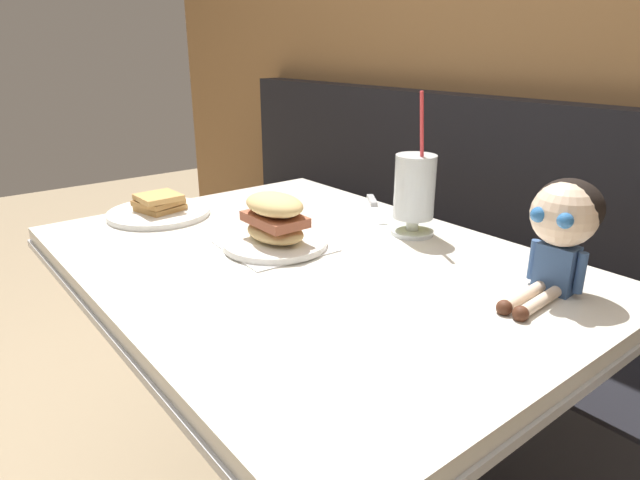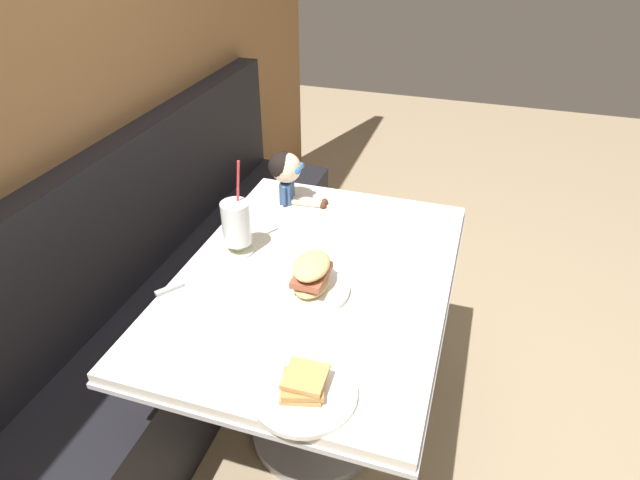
{
  "view_description": "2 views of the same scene",
  "coord_description": "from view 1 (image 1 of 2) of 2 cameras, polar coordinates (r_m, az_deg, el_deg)",
  "views": [
    {
      "loc": [
        0.82,
        -0.44,
        1.15
      ],
      "look_at": [
        -0.01,
        0.22,
        0.76
      ],
      "focal_mm": 30.56,
      "sensor_mm": 36.0,
      "label": 1
    },
    {
      "loc": [
        -1.24,
        -0.23,
        1.72
      ],
      "look_at": [
        0.04,
        0.17,
        0.84
      ],
      "focal_mm": 30.16,
      "sensor_mm": 36.0,
      "label": 2
    }
  ],
  "objects": [
    {
      "name": "toast_plate",
      "position": [
        1.42,
        -16.5,
        3.04
      ],
      "size": [
        0.25,
        0.25,
        0.06
      ],
      "color": "white",
      "rests_on": "diner_table"
    },
    {
      "name": "booth_bench",
      "position": [
        1.7,
        16.08,
        -9.77
      ],
      "size": [
        2.6,
        0.48,
        1.0
      ],
      "color": "black",
      "rests_on": "ground"
    },
    {
      "name": "wood_panel_wall",
      "position": [
        1.7,
        24.19,
        20.13
      ],
      "size": [
        4.4,
        0.08,
        2.4
      ],
      "primitive_type": "cube",
      "color": "olive",
      "rests_on": "ground"
    },
    {
      "name": "butter_knife",
      "position": [
        1.45,
        5.65,
        3.74
      ],
      "size": [
        0.2,
        0.15,
        0.01
      ],
      "color": "silver",
      "rests_on": "diner_table"
    },
    {
      "name": "diner_table",
      "position": [
        1.19,
        -1.37,
        -10.57
      ],
      "size": [
        1.11,
        0.81,
        0.74
      ],
      "color": "silver",
      "rests_on": "ground"
    },
    {
      "name": "sandwich_plate",
      "position": [
        1.14,
        -4.74,
        1.44
      ],
      "size": [
        0.22,
        0.22,
        0.12
      ],
      "color": "white",
      "rests_on": "diner_table"
    },
    {
      "name": "seated_doll",
      "position": [
        0.99,
        24.16,
        1.89
      ],
      "size": [
        0.12,
        0.22,
        0.2
      ],
      "color": "#385689",
      "rests_on": "diner_table"
    },
    {
      "name": "milkshake_glass",
      "position": [
        1.22,
        9.86,
        5.06
      ],
      "size": [
        0.1,
        0.1,
        0.32
      ],
      "color": "silver",
      "rests_on": "diner_table"
    }
  ]
}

